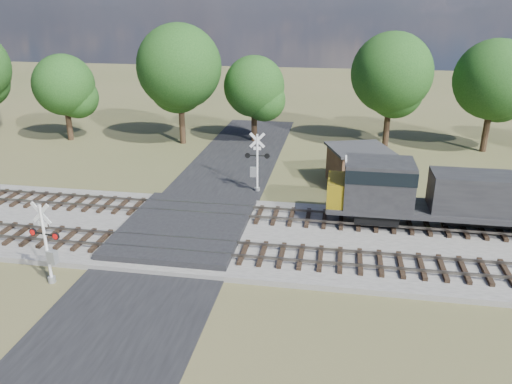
# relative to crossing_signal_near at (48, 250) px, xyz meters

# --- Properties ---
(ground) EXTENTS (160.00, 160.00, 0.00)m
(ground) POSITION_rel_crossing_signal_near_xyz_m (4.60, 5.88, -1.73)
(ground) COLOR #4B522C
(ground) RESTS_ON ground
(ballast_bed) EXTENTS (140.00, 10.00, 0.30)m
(ballast_bed) POSITION_rel_crossing_signal_near_xyz_m (14.60, 6.38, -1.58)
(ballast_bed) COLOR gray
(ballast_bed) RESTS_ON ground
(road) EXTENTS (7.00, 60.00, 0.08)m
(road) POSITION_rel_crossing_signal_near_xyz_m (4.60, 5.88, -1.69)
(road) COLOR black
(road) RESTS_ON ground
(crossing_panel) EXTENTS (7.00, 9.00, 0.62)m
(crossing_panel) POSITION_rel_crossing_signal_near_xyz_m (4.60, 6.38, -1.42)
(crossing_panel) COLOR #262628
(crossing_panel) RESTS_ON ground
(track_near) EXTENTS (140.00, 2.60, 0.33)m
(track_near) POSITION_rel_crossing_signal_near_xyz_m (7.72, 3.88, -1.32)
(track_near) COLOR black
(track_near) RESTS_ON ballast_bed
(track_far) EXTENTS (140.00, 2.60, 0.33)m
(track_far) POSITION_rel_crossing_signal_near_xyz_m (7.72, 8.88, -1.32)
(track_far) COLOR black
(track_far) RESTS_ON ballast_bed
(crossing_signal_near) EXTENTS (1.67, 0.44, 4.17)m
(crossing_signal_near) POSITION_rel_crossing_signal_near_xyz_m (0.00, 0.00, 0.00)
(crossing_signal_near) COLOR silver
(crossing_signal_near) RESTS_ON ground
(crossing_signal_far) EXTENTS (1.74, 0.38, 4.32)m
(crossing_signal_far) POSITION_rel_crossing_signal_near_xyz_m (7.56, 13.81, 0.06)
(crossing_signal_far) COLOR silver
(crossing_signal_far) RESTS_ON ground
(equipment_shed) EXTENTS (5.22, 5.22, 2.81)m
(equipment_shed) POSITION_rel_crossing_signal_near_xyz_m (14.70, 16.56, -0.31)
(equipment_shed) COLOR #45281D
(equipment_shed) RESTS_ON ground
(treeline) EXTENTS (77.15, 10.40, 11.01)m
(treeline) POSITION_rel_crossing_signal_near_xyz_m (10.98, 26.01, 4.63)
(treeline) COLOR black
(treeline) RESTS_ON ground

